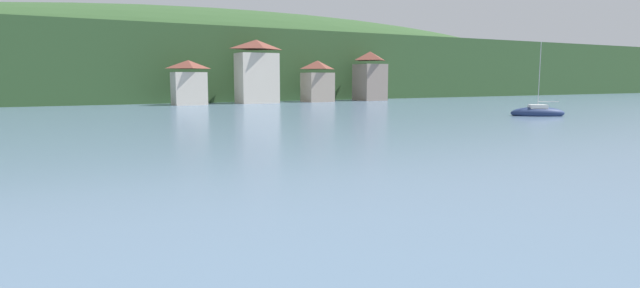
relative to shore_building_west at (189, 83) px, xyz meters
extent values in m
cube|color=#2D4C28|center=(-12.18, 36.00, 3.37)|extent=(352.00, 59.98, 13.86)
ellipsoid|color=#2D4C28|center=(26.00, 51.00, 1.29)|extent=(246.40, 41.98, 36.14)
cube|color=beige|center=(0.00, 0.00, -0.88)|extent=(5.20, 3.97, 5.37)
pyramid|color=brown|center=(0.00, 0.00, 3.09)|extent=(5.46, 4.17, 1.39)
cube|color=beige|center=(12.18, 0.37, 0.82)|extent=(6.79, 4.71, 8.76)
pyramid|color=brown|center=(12.18, 0.37, 6.73)|extent=(7.13, 4.95, 1.65)
cube|color=gray|center=(24.35, 0.29, -0.85)|extent=(5.01, 4.56, 5.43)
pyramid|color=brown|center=(24.35, 0.29, 3.34)|extent=(5.26, 4.78, 1.59)
cube|color=gray|center=(36.53, 0.70, 0.04)|extent=(5.01, 5.38, 7.21)
pyramid|color=brown|center=(36.53, 0.70, 5.27)|extent=(5.26, 5.65, 1.75)
ellipsoid|color=navy|center=(28.81, -45.20, -3.24)|extent=(6.23, 5.02, 1.45)
cylinder|color=#B7B7BC|center=(28.81, -45.20, 1.03)|extent=(0.07, 0.07, 7.74)
cylinder|color=#ADADB2|center=(29.79, -45.83, -1.91)|extent=(2.00, 1.32, 0.07)
cube|color=silver|center=(28.81, -45.20, -2.55)|extent=(2.34, 2.16, 0.58)
camera|label=1|loc=(-21.81, -85.11, 0.68)|focal=28.74mm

